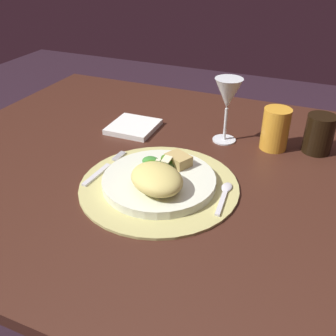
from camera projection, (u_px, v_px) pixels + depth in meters
The scene contains 12 objects.
dining_table at pixel (183, 205), 0.97m from camera, with size 1.33×0.99×0.71m.
placemat at pixel (159, 185), 0.84m from camera, with size 0.35×0.35×0.01m, color tan.
dinner_plate at pixel (159, 181), 0.83m from camera, with size 0.25×0.25×0.02m, color silver.
pasta_serving at pixel (157, 179), 0.77m from camera, with size 0.12×0.10×0.05m, color #D7C66B.
salad_greens at pixel (158, 164), 0.85m from camera, with size 0.08×0.08×0.03m.
bread_piece at pixel (177, 160), 0.86m from camera, with size 0.05×0.04×0.02m, color tan.
fork at pixel (103, 169), 0.88m from camera, with size 0.02×0.17×0.00m.
spoon at pixel (225, 193), 0.80m from camera, with size 0.03×0.12×0.01m.
napkin at pixel (133, 127), 1.08m from camera, with size 0.13×0.13×0.01m, color white.
wine_glass at pixel (228, 96), 0.96m from camera, with size 0.07×0.07×0.17m.
amber_tumbler at pixel (275, 129), 0.96m from camera, with size 0.07×0.07×0.11m, color gold.
dark_tumbler at pixel (319, 134), 0.95m from camera, with size 0.07×0.07×0.10m, color black.
Camera 1 is at (0.27, -0.73, 1.18)m, focal length 40.62 mm.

